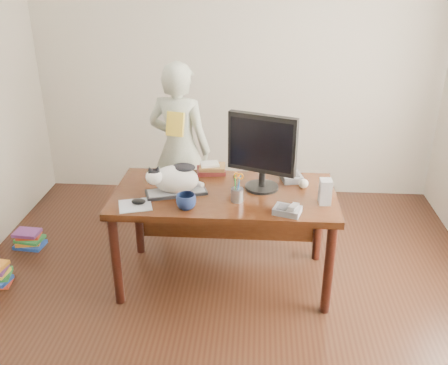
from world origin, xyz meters
TOP-DOWN VIEW (x-y plane):
  - room at (0.00, 0.00)m, footprint 4.50×4.50m
  - desk at (0.00, 0.68)m, footprint 1.60×0.80m
  - keyboard at (-0.34, 0.55)m, footprint 0.46×0.29m
  - cat at (-0.36, 0.55)m, footprint 0.41×0.30m
  - monitor at (0.26, 0.67)m, footprint 0.49×0.32m
  - pen_cup at (0.10, 0.47)m, footprint 0.11×0.11m
  - mousepad at (-0.59, 0.35)m, footprint 0.27×0.25m
  - mouse at (-0.57, 0.37)m, footprint 0.11×0.09m
  - coffee_mug at (-0.24, 0.33)m, footprint 0.19×0.19m
  - phone at (0.44, 0.31)m, footprint 0.20×0.17m
  - speaker at (0.70, 0.47)m, footprint 0.08×0.09m
  - baseball at (0.57, 0.71)m, footprint 0.07×0.07m
  - book_stack at (-0.13, 0.94)m, footprint 0.24×0.19m
  - calculator at (0.49, 0.86)m, footprint 0.18×0.22m
  - person at (-0.45, 1.40)m, footprint 0.63×0.49m
  - held_book at (-0.45, 1.23)m, footprint 0.16×0.12m
  - book_pile_b at (-1.72, 0.95)m, footprint 0.26×0.20m

SIDE VIEW (x-z plane):
  - book_pile_b at x=-1.72m, z-range 0.00..0.15m
  - desk at x=0.00m, z-range 0.23..0.98m
  - mousepad at x=-0.59m, z-range 0.75..0.75m
  - keyboard at x=-0.34m, z-range 0.75..0.78m
  - person at x=-0.45m, z-range 0.00..1.53m
  - mouse at x=-0.57m, z-range 0.75..0.79m
  - phone at x=0.44m, z-range 0.74..0.82m
  - calculator at x=0.49m, z-range 0.75..0.81m
  - baseball at x=0.57m, z-range 0.75..0.82m
  - book_stack at x=-0.13m, z-range 0.74..0.83m
  - coffee_mug at x=-0.24m, z-range 0.75..0.86m
  - pen_cup at x=0.10m, z-range 0.70..0.92m
  - speaker at x=0.70m, z-range 0.75..0.93m
  - cat at x=-0.36m, z-range 0.75..0.99m
  - held_book at x=-0.45m, z-range 0.95..1.15m
  - monitor at x=0.26m, z-range 0.79..1.35m
  - room at x=0.00m, z-range -0.90..3.60m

